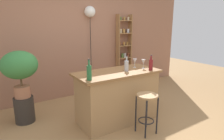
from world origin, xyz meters
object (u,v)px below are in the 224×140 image
object	(u,v)px
potted_plant	(20,67)
wine_glass_left	(143,62)
pendant_globe_light	(90,12)
bottle_soda_blue	(89,71)
bottle_spirits_clear	(151,65)
spice_shelf	(124,51)
wine_glass_center	(135,61)
bottle_sauce_amber	(89,72)
plant_stool	(24,109)
bar_stool	(147,105)
bottle_vinegar	(126,65)

from	to	relation	value
potted_plant	wine_glass_left	size ratio (longest dim) A/B	4.92
pendant_globe_light	potted_plant	bearing A→B (deg)	-157.03
bottle_soda_blue	potted_plant	bearing A→B (deg)	133.98
bottle_soda_blue	wine_glass_left	size ratio (longest dim) A/B	1.57
bottle_spirits_clear	potted_plant	bearing A→B (deg)	151.26
spice_shelf	wine_glass_center	world-z (taller)	spice_shelf
bottle_sauce_amber	bottle_soda_blue	distance (m)	0.18
spice_shelf	plant_stool	bearing A→B (deg)	-165.78
bar_stool	wine_glass_center	distance (m)	0.92
bottle_sauce_amber	bottle_soda_blue	size ratio (longest dim) A/B	1.20
bottle_spirits_clear	pendant_globe_light	xyz separation A→B (m)	(-0.26, 1.78, 0.94)
plant_stool	pendant_globe_light	world-z (taller)	pendant_globe_light
potted_plant	bottle_soda_blue	bearing A→B (deg)	-46.02
bar_stool	bottle_soda_blue	bearing A→B (deg)	142.41
potted_plant	plant_stool	bearing A→B (deg)	180.00
bottle_sauce_amber	spice_shelf	bearing A→B (deg)	42.46
bottle_soda_blue	pendant_globe_light	distance (m)	2.03
plant_stool	pendant_globe_light	size ratio (longest dim) A/B	0.22
bottle_spirits_clear	spice_shelf	bearing A→B (deg)	68.34
spice_shelf	wine_glass_center	distance (m)	1.61
bottle_vinegar	wine_glass_left	size ratio (longest dim) A/B	1.58
bottle_soda_blue	bar_stool	bearing A→B (deg)	-37.59
bottle_spirits_clear	bottle_sauce_amber	bearing A→B (deg)	178.62
bar_stool	bottle_sauce_amber	xyz separation A→B (m)	(-0.78, 0.38, 0.54)
spice_shelf	bottle_sauce_amber	size ratio (longest dim) A/B	6.24
bottle_sauce_amber	pendant_globe_light	world-z (taller)	pendant_globe_light
bar_stool	potted_plant	bearing A→B (deg)	137.52
bottle_sauce_amber	bottle_soda_blue	bearing A→B (deg)	62.96
spice_shelf	bottle_soda_blue	world-z (taller)	spice_shelf
bottle_vinegar	bottle_soda_blue	world-z (taller)	bottle_vinegar
bar_stool	pendant_globe_light	world-z (taller)	pendant_globe_light
bar_stool	spice_shelf	size ratio (longest dim) A/B	0.33
potted_plant	wine_glass_left	bearing A→B (deg)	-24.54
wine_glass_center	wine_glass_left	bearing A→B (deg)	-59.86
bottle_soda_blue	bottle_spirits_clear	bearing A→B (deg)	-9.61
bottle_vinegar	spice_shelf	bearing A→B (deg)	55.13
bottle_sauce_amber	wine_glass_left	bearing A→B (deg)	7.56
bottle_spirits_clear	pendant_globe_light	world-z (taller)	pendant_globe_light
wine_glass_center	pendant_globe_light	distance (m)	1.73
potted_plant	wine_glass_center	distance (m)	2.00
bottle_sauce_amber	wine_glass_center	size ratio (longest dim) A/B	1.88
plant_stool	spice_shelf	bearing A→B (deg)	14.22
bottle_sauce_amber	bottle_soda_blue	xyz separation A→B (m)	(0.08, 0.16, -0.02)
spice_shelf	bottle_spirits_clear	bearing A→B (deg)	-111.66
plant_stool	potted_plant	world-z (taller)	potted_plant
wine_glass_left	bottle_soda_blue	bearing A→B (deg)	179.87
potted_plant	bottle_spirits_clear	size ratio (longest dim) A/B	2.99
plant_stool	bottle_soda_blue	size ratio (longest dim) A/B	1.79
potted_plant	bottle_sauce_amber	bearing A→B (deg)	-53.43
wine_glass_left	wine_glass_center	size ratio (longest dim) A/B	1.00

